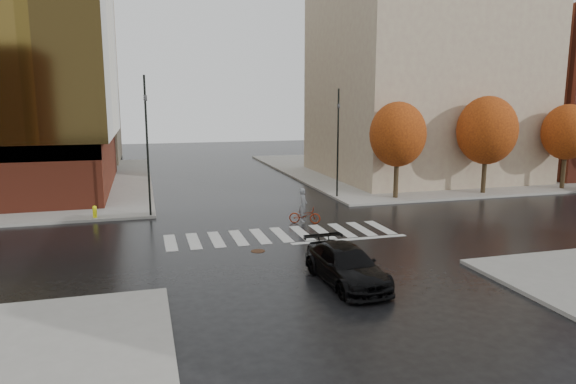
# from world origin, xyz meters

# --- Properties ---
(ground) EXTENTS (120.00, 120.00, 0.00)m
(ground) POSITION_xyz_m (0.00, 0.00, 0.00)
(ground) COLOR black
(ground) RESTS_ON ground
(sidewalk_ne) EXTENTS (30.00, 30.00, 0.15)m
(sidewalk_ne) POSITION_xyz_m (21.00, 21.00, 0.07)
(sidewalk_ne) COLOR gray
(sidewalk_ne) RESTS_ON ground
(crosswalk) EXTENTS (12.00, 3.00, 0.01)m
(crosswalk) POSITION_xyz_m (0.00, 0.50, 0.01)
(crosswalk) COLOR silver
(crosswalk) RESTS_ON ground
(building_ne_tan) EXTENTS (16.00, 16.00, 18.00)m
(building_ne_tan) POSITION_xyz_m (17.00, 17.00, 9.15)
(building_ne_tan) COLOR gray
(building_ne_tan) RESTS_ON sidewalk_ne
(building_ne_brick) EXTENTS (14.00, 14.00, 14.00)m
(building_ne_brick) POSITION_xyz_m (33.00, 16.00, 7.15)
(building_ne_brick) COLOR maroon
(building_ne_brick) RESTS_ON sidewalk_ne
(building_nw_far) EXTENTS (14.00, 12.00, 20.00)m
(building_nw_far) POSITION_xyz_m (-16.00, 37.00, 10.15)
(building_nw_far) COLOR gray
(building_nw_far) RESTS_ON sidewalk_nw
(tree_ne_a) EXTENTS (3.80, 3.80, 6.50)m
(tree_ne_a) POSITION_xyz_m (10.00, 7.40, 4.46)
(tree_ne_a) COLOR black
(tree_ne_a) RESTS_ON sidewalk_ne
(tree_ne_b) EXTENTS (4.20, 4.20, 6.89)m
(tree_ne_b) POSITION_xyz_m (17.00, 7.40, 4.62)
(tree_ne_b) COLOR black
(tree_ne_b) RESTS_ON sidewalk_ne
(tree_ne_c) EXTENTS (3.60, 3.60, 6.31)m
(tree_ne_c) POSITION_xyz_m (24.00, 7.40, 4.37)
(tree_ne_c) COLOR black
(tree_ne_c) RESTS_ON sidewalk_ne
(sedan) EXTENTS (2.20, 4.84, 1.38)m
(sedan) POSITION_xyz_m (0.50, -6.91, 0.69)
(sedan) COLOR black
(sedan) RESTS_ON ground
(cyclist) EXTENTS (1.84, 1.25, 1.98)m
(cyclist) POSITION_xyz_m (1.86, 2.50, 0.68)
(cyclist) COLOR maroon
(cyclist) RESTS_ON ground
(traffic_light_nw) EXTENTS (0.22, 0.19, 7.97)m
(traffic_light_nw) POSITION_xyz_m (-6.30, 6.30, 4.77)
(traffic_light_nw) COLOR black
(traffic_light_nw) RESTS_ON sidewalk_nw
(traffic_light_ne) EXTENTS (0.20, 0.22, 7.35)m
(traffic_light_ne) POSITION_xyz_m (6.30, 8.92, 4.34)
(traffic_light_ne) COLOR black
(traffic_light_ne) RESTS_ON sidewalk_ne
(fire_hydrant) EXTENTS (0.25, 0.25, 0.69)m
(fire_hydrant) POSITION_xyz_m (-9.35, 6.50, 0.53)
(fire_hydrant) COLOR yellow
(fire_hydrant) RESTS_ON sidewalk_nw
(manhole) EXTENTS (0.79, 0.79, 0.01)m
(manhole) POSITION_xyz_m (-1.77, -2.00, 0.01)
(manhole) COLOR #472B19
(manhole) RESTS_ON ground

